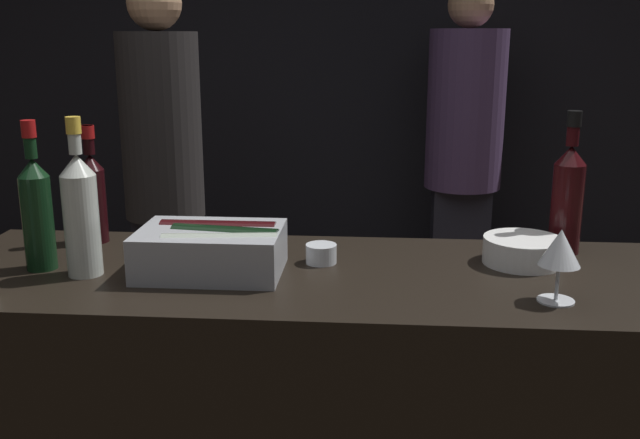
{
  "coord_description": "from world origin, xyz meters",
  "views": [
    {
      "loc": [
        0.13,
        -1.3,
        1.53
      ],
      "look_at": [
        0.0,
        0.34,
        1.1
      ],
      "focal_mm": 40.0,
      "sensor_mm": 36.0,
      "label": 1
    }
  ],
  "objects_px": {
    "person_in_hoodie": "(164,172)",
    "wine_glass": "(560,250)",
    "ice_bin_with_bottles": "(214,248)",
    "red_wine_bottle_tall": "(93,193)",
    "person_blond_tee": "(463,151)",
    "red_wine_bottle_burgundy": "(37,209)",
    "candle_votive": "(321,254)",
    "red_wine_bottle_black_foil": "(568,195)",
    "rose_wine_bottle": "(81,211)",
    "bowl_white": "(523,250)"
  },
  "relations": [
    {
      "from": "ice_bin_with_bottles",
      "to": "red_wine_bottle_black_foil",
      "type": "relative_size",
      "value": 0.92
    },
    {
      "from": "red_wine_bottle_burgundy",
      "to": "person_blond_tee",
      "type": "height_order",
      "value": "person_blond_tee"
    },
    {
      "from": "red_wine_bottle_burgundy",
      "to": "red_wine_bottle_black_foil",
      "type": "distance_m",
      "value": 1.31
    },
    {
      "from": "wine_glass",
      "to": "candle_votive",
      "type": "relative_size",
      "value": 2.06
    },
    {
      "from": "ice_bin_with_bottles",
      "to": "red_wine_bottle_tall",
      "type": "xyz_separation_m",
      "value": [
        -0.38,
        0.23,
        0.07
      ]
    },
    {
      "from": "person_blond_tee",
      "to": "bowl_white",
      "type": "bearing_deg",
      "value": 21.77
    },
    {
      "from": "red_wine_bottle_black_foil",
      "to": "person_blond_tee",
      "type": "bearing_deg",
      "value": 92.47
    },
    {
      "from": "rose_wine_bottle",
      "to": "person_blond_tee",
      "type": "relative_size",
      "value": 0.21
    },
    {
      "from": "person_in_hoodie",
      "to": "candle_votive",
      "type": "bearing_deg",
      "value": -169.21
    },
    {
      "from": "bowl_white",
      "to": "rose_wine_bottle",
      "type": "bearing_deg",
      "value": -170.97
    },
    {
      "from": "red_wine_bottle_black_foil",
      "to": "person_blond_tee",
      "type": "distance_m",
      "value": 1.62
    },
    {
      "from": "red_wine_bottle_black_foil",
      "to": "wine_glass",
      "type": "bearing_deg",
      "value": -105.86
    },
    {
      "from": "wine_glass",
      "to": "red_wine_bottle_burgundy",
      "type": "xyz_separation_m",
      "value": [
        -1.18,
        0.13,
        0.03
      ]
    },
    {
      "from": "red_wine_bottle_black_foil",
      "to": "red_wine_bottle_tall",
      "type": "distance_m",
      "value": 1.24
    },
    {
      "from": "ice_bin_with_bottles",
      "to": "bowl_white",
      "type": "distance_m",
      "value": 0.75
    },
    {
      "from": "person_blond_tee",
      "to": "red_wine_bottle_burgundy",
      "type": "bearing_deg",
      "value": -9.67
    },
    {
      "from": "red_wine_bottle_burgundy",
      "to": "person_blond_tee",
      "type": "bearing_deg",
      "value": 56.73
    },
    {
      "from": "candle_votive",
      "to": "person_in_hoodie",
      "type": "distance_m",
      "value": 1.33
    },
    {
      "from": "bowl_white",
      "to": "person_blond_tee",
      "type": "relative_size",
      "value": 0.11
    },
    {
      "from": "ice_bin_with_bottles",
      "to": "red_wine_bottle_burgundy",
      "type": "distance_m",
      "value": 0.43
    },
    {
      "from": "candle_votive",
      "to": "person_blond_tee",
      "type": "relative_size",
      "value": 0.04
    },
    {
      "from": "red_wine_bottle_black_foil",
      "to": "ice_bin_with_bottles",
      "type": "bearing_deg",
      "value": -164.89
    },
    {
      "from": "ice_bin_with_bottles",
      "to": "red_wine_bottle_black_foil",
      "type": "xyz_separation_m",
      "value": [
        0.86,
        0.23,
        0.09
      ]
    },
    {
      "from": "person_blond_tee",
      "to": "person_in_hoodie",
      "type": "bearing_deg",
      "value": -39.82
    },
    {
      "from": "wine_glass",
      "to": "rose_wine_bottle",
      "type": "distance_m",
      "value": 1.06
    },
    {
      "from": "wine_glass",
      "to": "person_blond_tee",
      "type": "distance_m",
      "value": 1.98
    },
    {
      "from": "red_wine_bottle_tall",
      "to": "rose_wine_bottle",
      "type": "bearing_deg",
      "value": -73.34
    },
    {
      "from": "bowl_white",
      "to": "wine_glass",
      "type": "xyz_separation_m",
      "value": [
        0.02,
        -0.26,
        0.08
      ]
    },
    {
      "from": "bowl_white",
      "to": "red_wine_bottle_burgundy",
      "type": "bearing_deg",
      "value": -173.55
    },
    {
      "from": "ice_bin_with_bottles",
      "to": "person_blond_tee",
      "type": "relative_size",
      "value": 0.19
    },
    {
      "from": "person_in_hoodie",
      "to": "wine_glass",
      "type": "bearing_deg",
      "value": -159.47
    },
    {
      "from": "bowl_white",
      "to": "wine_glass",
      "type": "bearing_deg",
      "value": -85.31
    },
    {
      "from": "red_wine_bottle_black_foil",
      "to": "person_in_hoodie",
      "type": "relative_size",
      "value": 0.21
    },
    {
      "from": "ice_bin_with_bottles",
      "to": "rose_wine_bottle",
      "type": "bearing_deg",
      "value": -172.84
    },
    {
      "from": "candle_votive",
      "to": "red_wine_bottle_black_foil",
      "type": "xyz_separation_m",
      "value": [
        0.62,
        0.14,
        0.13
      ]
    },
    {
      "from": "wine_glass",
      "to": "person_in_hoodie",
      "type": "distance_m",
      "value": 1.83
    },
    {
      "from": "person_blond_tee",
      "to": "red_wine_bottle_tall",
      "type": "bearing_deg",
      "value": -12.37
    },
    {
      "from": "rose_wine_bottle",
      "to": "person_blond_tee",
      "type": "height_order",
      "value": "person_blond_tee"
    },
    {
      "from": "bowl_white",
      "to": "red_wine_bottle_black_foil",
      "type": "height_order",
      "value": "red_wine_bottle_black_foil"
    },
    {
      "from": "candle_votive",
      "to": "rose_wine_bottle",
      "type": "relative_size",
      "value": 0.21
    },
    {
      "from": "wine_glass",
      "to": "person_blond_tee",
      "type": "height_order",
      "value": "person_blond_tee"
    },
    {
      "from": "candle_votive",
      "to": "ice_bin_with_bottles",
      "type": "bearing_deg",
      "value": -159.32
    },
    {
      "from": "rose_wine_bottle",
      "to": "person_blond_tee",
      "type": "distance_m",
      "value": 2.18
    },
    {
      "from": "candle_votive",
      "to": "rose_wine_bottle",
      "type": "height_order",
      "value": "rose_wine_bottle"
    },
    {
      "from": "bowl_white",
      "to": "person_blond_tee",
      "type": "distance_m",
      "value": 1.72
    },
    {
      "from": "ice_bin_with_bottles",
      "to": "rose_wine_bottle",
      "type": "height_order",
      "value": "rose_wine_bottle"
    },
    {
      "from": "ice_bin_with_bottles",
      "to": "person_in_hoodie",
      "type": "xyz_separation_m",
      "value": [
        -0.48,
        1.21,
        -0.06
      ]
    },
    {
      "from": "red_wine_bottle_burgundy",
      "to": "person_in_hoodie",
      "type": "height_order",
      "value": "person_in_hoodie"
    },
    {
      "from": "person_in_hoodie",
      "to": "person_blond_tee",
      "type": "height_order",
      "value": "person_blond_tee"
    },
    {
      "from": "wine_glass",
      "to": "red_wine_bottle_black_foil",
      "type": "relative_size",
      "value": 0.43
    }
  ]
}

